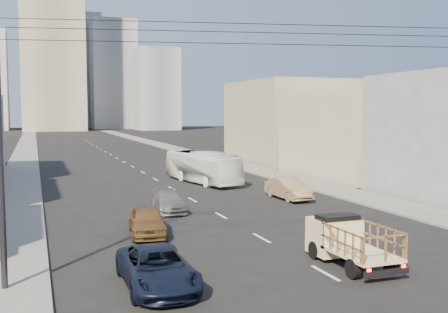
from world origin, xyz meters
TOP-DOWN VIEW (x-y plane):
  - ground at (0.00, 0.00)m, footprint 420.00×420.00m
  - sidewalk_left at (-11.75, 70.00)m, footprint 3.50×180.00m
  - sidewalk_right at (11.75, 70.00)m, footprint 3.50×180.00m
  - lane_dashes at (0.00, 53.00)m, footprint 0.15×104.00m
  - flatbed_pickup at (1.46, 2.66)m, footprint 1.95×4.41m
  - navy_pickup at (-6.45, 2.61)m, footprint 2.34×5.03m
  - city_bus at (3.34, 28.31)m, footprint 4.23×10.32m
  - sedan_brown at (-5.19, 10.55)m, footprint 2.18×4.43m
  - sedan_tan at (6.50, 17.95)m, footprint 1.78×4.63m
  - sedan_grey at (-2.63, 16.32)m, footprint 1.92×4.28m
  - streetlamp_left at (-11.39, 4.00)m, footprint 2.36×0.25m
  - overhead_wires at (0.00, 1.50)m, footprint 23.01×5.02m
  - bldg_right_mid at (19.50, 28.00)m, footprint 11.00×14.00m
  - bldg_right_far at (20.00, 44.00)m, footprint 12.00×16.00m
  - high_rise_tower at (-4.00, 170.00)m, footprint 20.00×20.00m
  - midrise_ne at (18.00, 185.00)m, footprint 16.00×16.00m
  - midrise_back at (6.00, 200.00)m, footprint 18.00×18.00m
  - midrise_east at (30.00, 165.00)m, footprint 14.00×14.00m

SIDE VIEW (x-z plane):
  - ground at x=0.00m, z-range 0.00..0.00m
  - lane_dashes at x=0.00m, z-range 0.00..0.01m
  - sidewalk_left at x=-11.75m, z-range 0.00..0.12m
  - sidewalk_right at x=11.75m, z-range 0.00..0.12m
  - sedan_grey at x=-2.63m, z-range 0.00..1.22m
  - navy_pickup at x=-6.45m, z-range 0.00..1.39m
  - sedan_brown at x=-5.19m, z-range 0.00..1.45m
  - sedan_tan at x=6.50m, z-range 0.00..1.51m
  - flatbed_pickup at x=1.46m, z-range 0.14..2.04m
  - city_bus at x=3.34m, z-range 0.00..2.80m
  - bldg_right_mid at x=19.50m, z-range 0.00..8.00m
  - bldg_right_far at x=20.00m, z-range 0.00..10.00m
  - streetlamp_left at x=-11.39m, z-range 0.44..12.44m
  - overhead_wires at x=0.00m, z-range 8.60..9.33m
  - midrise_east at x=30.00m, z-range 0.00..28.00m
  - midrise_ne at x=18.00m, z-range 0.00..40.00m
  - midrise_back at x=6.00m, z-range 0.00..44.00m
  - high_rise_tower at x=-4.00m, z-range 0.00..60.00m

